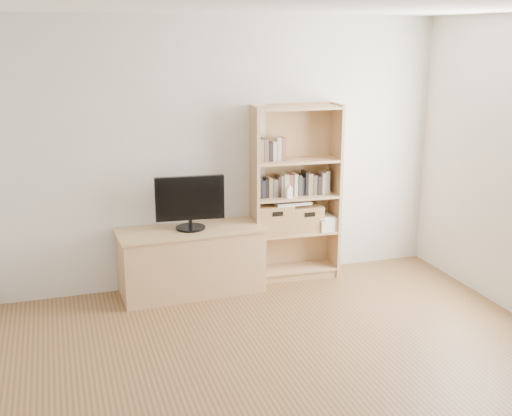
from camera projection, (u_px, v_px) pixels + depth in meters
name	position (u px, v px, depth m)	size (l,w,h in m)	color
floor	(320.00, 409.00, 4.28)	(4.50, 5.00, 0.01)	brown
back_wall	(222.00, 153.00, 6.24)	(4.50, 0.02, 2.60)	beige
ceiling	(332.00, 1.00, 3.60)	(4.50, 5.00, 0.01)	white
tv_stand	(192.00, 262.00, 6.15)	(1.34, 0.50, 0.62)	#A88156
bookshelf	(296.00, 193.00, 6.41)	(0.88, 0.31, 1.77)	#A88156
television	(190.00, 203.00, 6.00)	(0.65, 0.05, 0.51)	black
books_row_mid	(295.00, 185.00, 6.41)	(0.76, 0.15, 0.20)	#3A372F
books_row_upper	(277.00, 150.00, 6.26)	(0.39, 0.14, 0.20)	#3A372F
baby_monitor	(289.00, 193.00, 6.29)	(0.06, 0.04, 0.11)	white
basket_left	(273.00, 219.00, 6.41)	(0.36, 0.30, 0.30)	#A67F4B
basket_right	(305.00, 218.00, 6.50)	(0.32, 0.26, 0.26)	#A67F4B
laptop	(291.00, 202.00, 6.41)	(0.36, 0.25, 0.03)	white
magazine_stack	(323.00, 223.00, 6.57)	(0.19, 0.27, 0.12)	beige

